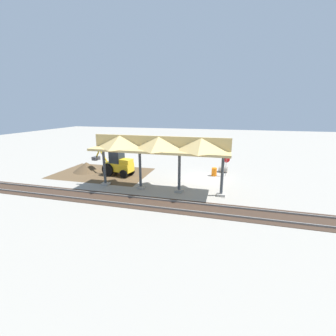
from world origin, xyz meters
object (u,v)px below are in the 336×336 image
stop_sign (226,161)px  traffic_barrel (214,172)px  concrete_pipe (223,169)px  backhoe (118,164)px

stop_sign → traffic_barrel: (1.21, 0.19, -1.20)m
concrete_pipe → traffic_barrel: (0.92, 1.76, 0.08)m
backhoe → traffic_barrel: (-10.34, -2.44, -0.82)m
backhoe → concrete_pipe: 12.06m
stop_sign → concrete_pipe: bearing=-79.6°
concrete_pipe → traffic_barrel: 1.99m
backhoe → concrete_pipe: bearing=-159.6°
concrete_pipe → stop_sign: bearing=100.4°
concrete_pipe → backhoe: bearing=20.4°
stop_sign → concrete_pipe: size_ratio=2.17×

